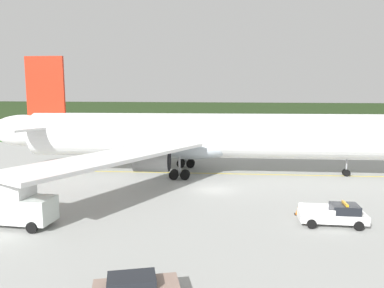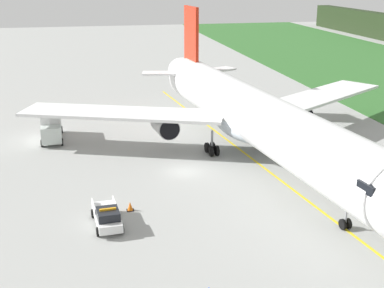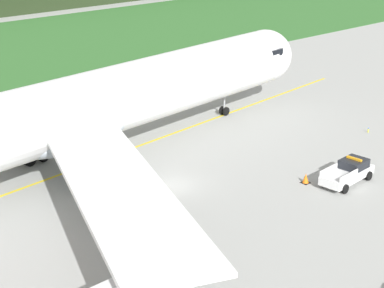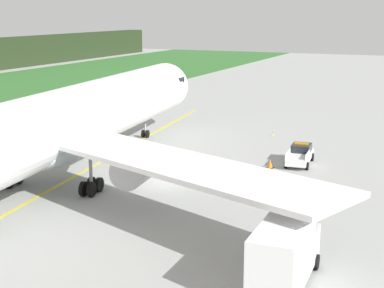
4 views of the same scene
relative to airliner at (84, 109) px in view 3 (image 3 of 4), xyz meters
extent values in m
plane|color=#989A96|center=(2.60, -8.20, -5.01)|extent=(320.00, 320.00, 0.00)
cube|color=yellow|center=(0.58, 0.07, -5.00)|extent=(75.35, 9.20, 0.01)
cylinder|color=white|center=(0.58, 0.07, 0.15)|extent=(47.75, 11.30, 5.78)
ellipsoid|color=white|center=(25.26, 2.98, 0.15)|extent=(6.99, 6.49, 5.78)
ellipsoid|color=silver|center=(-1.78, -0.21, -1.44)|extent=(13.34, 7.52, 3.18)
cube|color=black|center=(23.91, 2.83, 1.16)|extent=(2.43, 5.67, 0.70)
cube|color=white|center=(-6.42, -13.99, -0.57)|extent=(13.89, 24.47, 0.35)
cylinder|color=#A2A2A2|center=(-4.25, -9.26, -1.76)|extent=(4.15, 2.95, 2.51)
cylinder|color=black|center=(-2.28, -9.03, -1.76)|extent=(0.39, 2.31, 2.31)
cylinder|color=gray|center=(18.46, 2.18, -3.43)|extent=(0.20, 0.20, 2.27)
cylinder|color=black|center=(18.43, 2.44, -4.56)|extent=(0.92, 0.32, 0.90)
cylinder|color=black|center=(18.49, 1.92, -4.56)|extent=(0.92, 0.32, 0.90)
cylinder|color=gray|center=(-3.21, 3.41, -3.28)|extent=(0.28, 0.28, 2.27)
cylinder|color=black|center=(-2.48, 3.14, -4.41)|extent=(1.23, 0.44, 1.20)
cylinder|color=black|center=(-2.56, 3.83, -4.41)|extent=(1.23, 0.44, 1.20)
cylinder|color=black|center=(-3.87, 2.98, -4.41)|extent=(1.23, 0.44, 1.20)
cylinder|color=black|center=(-3.95, 3.67, -4.41)|extent=(1.23, 0.44, 1.20)
cylinder|color=gray|center=(-2.33, -4.06, -3.28)|extent=(0.28, 0.28, 2.27)
cylinder|color=black|center=(-1.68, -3.63, -4.41)|extent=(1.23, 0.44, 1.20)
cylinder|color=black|center=(-1.59, -4.33, -4.41)|extent=(1.23, 0.44, 1.20)
cylinder|color=black|center=(-3.07, -3.79, -4.41)|extent=(1.23, 0.44, 1.20)
cylinder|color=black|center=(-2.98, -4.49, -4.41)|extent=(1.23, 0.44, 1.20)
cube|color=silver|center=(13.63, -17.15, -4.28)|extent=(5.41, 2.36, 0.70)
cube|color=black|center=(14.58, -17.07, -3.58)|extent=(2.25, 1.94, 0.70)
cube|color=silver|center=(12.30, -16.34, -3.70)|extent=(2.53, 0.31, 0.45)
cube|color=silver|center=(12.45, -18.16, -3.70)|extent=(2.53, 0.31, 0.45)
cube|color=orange|center=(14.58, -17.07, -3.15)|extent=(0.31, 1.36, 0.16)
cylinder|color=black|center=(15.34, -16.02, -4.63)|extent=(0.78, 0.30, 0.76)
cylinder|color=black|center=(15.50, -17.98, -4.63)|extent=(0.78, 0.30, 0.76)
cylinder|color=black|center=(11.77, -16.31, -4.63)|extent=(0.78, 0.30, 0.76)
cylinder|color=black|center=(11.93, -18.27, -4.63)|extent=(0.78, 0.30, 0.76)
cube|color=black|center=(11.17, -14.95, -4.99)|extent=(0.66, 0.66, 0.03)
cone|color=orange|center=(11.17, -14.95, -4.58)|extent=(0.51, 0.51, 0.79)
cylinder|color=yellow|center=(25.27, -11.12, -4.82)|extent=(0.10, 0.10, 0.38)
sphere|color=blue|center=(25.27, -11.12, -4.57)|extent=(0.12, 0.12, 0.12)
camera|label=1|loc=(8.30, -47.38, 5.62)|focal=34.12mm
camera|label=2|loc=(55.14, -18.58, 15.50)|focal=50.11mm
camera|label=3|loc=(-28.43, -46.21, 17.06)|focal=62.61mm
camera|label=4|loc=(-40.61, -29.76, 9.43)|focal=55.13mm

